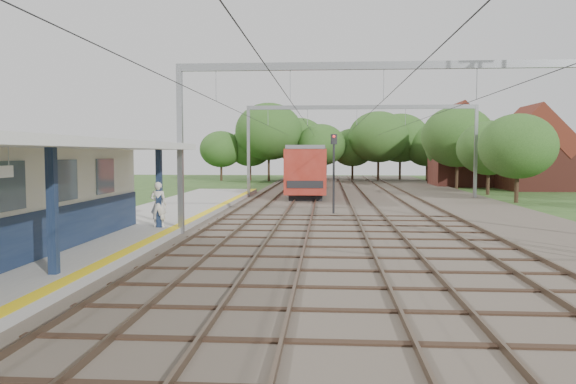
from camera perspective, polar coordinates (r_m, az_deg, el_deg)
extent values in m
cube|color=#473D33|center=(37.84, 8.54, -1.17)|extent=(18.00, 90.00, 0.10)
cube|color=gray|center=(23.40, -17.36, -4.14)|extent=(5.00, 52.00, 0.35)
cube|color=yellow|center=(22.66, -12.05, -3.85)|extent=(0.45, 52.00, 0.01)
cube|color=#13213C|center=(16.91, -25.39, -4.41)|extent=(0.06, 18.00, 1.40)
cube|color=slate|center=(16.76, -25.51, 0.67)|extent=(0.05, 16.00, 1.30)
cube|color=#13213C|center=(15.28, -22.81, -1.79)|extent=(0.22, 0.22, 3.20)
cube|color=#13213C|center=(23.64, -12.95, 0.34)|extent=(0.22, 0.22, 3.20)
cube|color=white|center=(13.52, -27.12, 1.83)|extent=(0.06, 0.85, 0.26)
cube|color=brown|center=(38.06, -3.89, -0.91)|extent=(0.07, 88.00, 0.15)
cube|color=brown|center=(37.90, -1.74, -0.93)|extent=(0.07, 88.00, 0.15)
cube|color=brown|center=(37.77, 0.63, -0.94)|extent=(0.07, 88.00, 0.15)
cube|color=brown|center=(37.72, 2.80, -0.95)|extent=(0.07, 88.00, 0.15)
cube|color=brown|center=(37.74, 6.24, -0.97)|extent=(0.07, 88.00, 0.15)
cube|color=brown|center=(37.82, 8.42, -0.98)|extent=(0.07, 88.00, 0.15)
cube|color=brown|center=(38.05, 11.67, -0.99)|extent=(0.07, 88.00, 0.15)
cube|color=brown|center=(38.27, 13.80, -0.99)|extent=(0.07, 88.00, 0.15)
cube|color=gray|center=(23.35, -10.89, 4.13)|extent=(0.22, 0.22, 7.00)
cube|color=gray|center=(22.97, 10.48, 12.53)|extent=(17.00, 0.20, 0.30)
cube|color=gray|center=(42.99, -4.03, 4.08)|extent=(0.22, 0.22, 7.00)
cube|color=gray|center=(43.97, 18.53, 3.88)|extent=(0.22, 0.22, 7.00)
cube|color=gray|center=(42.78, 7.42, 8.55)|extent=(17.00, 0.20, 0.30)
cylinder|color=black|center=(37.89, -2.84, 7.13)|extent=(0.02, 88.00, 0.02)
cylinder|color=black|center=(37.66, 1.73, 7.15)|extent=(0.02, 88.00, 0.02)
cylinder|color=black|center=(37.69, 7.40, 7.12)|extent=(0.02, 88.00, 0.02)
cylinder|color=black|center=(38.08, 12.86, 7.02)|extent=(0.02, 88.00, 0.02)
cylinder|color=#382619|center=(69.47, -5.12, 2.32)|extent=(0.28, 0.28, 2.88)
ellipsoid|color=#254619|center=(69.46, -5.14, 5.23)|extent=(6.72, 6.72, 5.76)
cylinder|color=#382619|center=(70.78, -0.06, 2.22)|extent=(0.28, 0.28, 2.52)
ellipsoid|color=#254619|center=(70.75, -0.06, 4.72)|extent=(5.88, 5.88, 5.04)
cylinder|color=#382619|center=(67.60, 4.84, 2.43)|extent=(0.28, 0.28, 3.24)
ellipsoid|color=#254619|center=(67.61, 4.86, 5.79)|extent=(7.56, 7.56, 6.48)
cylinder|color=#382619|center=(69.95, 9.74, 2.22)|extent=(0.28, 0.28, 2.70)
ellipsoid|color=#254619|center=(69.93, 9.77, 4.92)|extent=(6.30, 6.30, 5.40)
cylinder|color=#382619|center=(47.58, 20.48, 1.13)|extent=(0.28, 0.28, 2.52)
ellipsoid|color=#254619|center=(47.54, 20.57, 4.84)|extent=(5.88, 5.88, 5.04)
cylinder|color=#382619|center=(63.18, 16.81, 2.01)|extent=(0.28, 0.28, 2.88)
ellipsoid|color=#254619|center=(63.17, 16.87, 5.20)|extent=(6.72, 6.72, 5.76)
cube|color=brown|center=(57.20, 24.48, 2.45)|extent=(7.00, 6.00, 4.50)
cube|color=#5D2217|center=(57.22, 24.58, 5.60)|extent=(4.99, 6.12, 4.99)
cube|color=brown|center=(61.44, 18.15, 2.92)|extent=(8.00, 6.00, 5.00)
cube|color=#5D2217|center=(61.49, 18.22, 6.09)|extent=(5.52, 6.12, 5.52)
imported|color=silver|center=(23.70, -13.02, -1.24)|extent=(0.72, 0.50, 1.89)
cube|color=black|center=(46.95, 2.16, 0.19)|extent=(2.32, 16.58, 0.44)
cube|color=maroon|center=(46.87, 2.17, 2.40)|extent=(2.90, 18.02, 3.15)
cube|color=black|center=(46.86, 2.17, 2.79)|extent=(2.94, 16.58, 0.90)
cube|color=slate|center=(46.85, 2.17, 4.47)|extent=(2.67, 18.02, 0.28)
cube|color=black|center=(65.54, 2.68, 1.26)|extent=(2.32, 16.58, 0.44)
cube|color=maroon|center=(65.48, 2.68, 2.84)|extent=(2.90, 18.02, 3.15)
cube|color=black|center=(65.47, 2.68, 3.12)|extent=(2.94, 16.58, 0.90)
cube|color=slate|center=(65.47, 2.69, 4.32)|extent=(2.67, 18.02, 0.28)
cylinder|color=black|center=(30.79, 4.66, 1.40)|extent=(0.16, 0.16, 4.06)
cube|color=black|center=(30.77, 4.68, 5.37)|extent=(0.35, 0.28, 0.56)
sphere|color=red|center=(30.67, 4.69, 5.65)|extent=(0.14, 0.14, 0.14)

